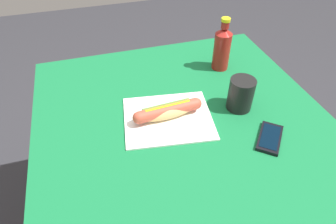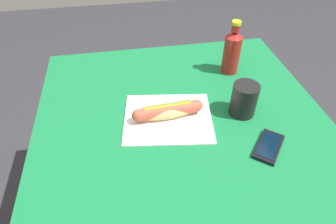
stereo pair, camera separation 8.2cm
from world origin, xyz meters
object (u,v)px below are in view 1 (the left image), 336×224
(soda_bottle, at_px, (222,48))
(drinking_cup, at_px, (241,94))
(hot_dog, at_px, (168,111))
(cell_phone, at_px, (270,138))

(soda_bottle, bearing_deg, drinking_cup, -99.34)
(hot_dog, bearing_deg, soda_bottle, 39.01)
(hot_dog, height_order, soda_bottle, soda_bottle)
(cell_phone, distance_m, soda_bottle, 0.43)
(cell_phone, height_order, drinking_cup, drinking_cup)
(hot_dog, xyz_separation_m, drinking_cup, (0.25, -0.01, 0.02))
(cell_phone, bearing_deg, drinking_cup, 97.79)
(drinking_cup, bearing_deg, cell_phone, -82.21)
(soda_bottle, height_order, drinking_cup, soda_bottle)
(cell_phone, relative_size, soda_bottle, 0.66)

